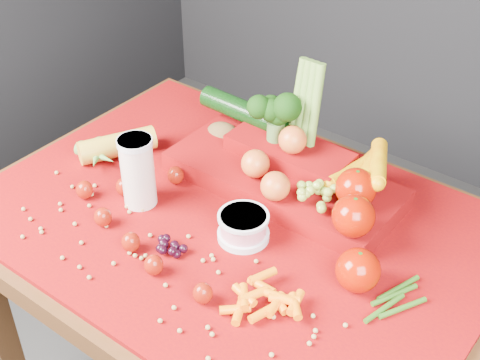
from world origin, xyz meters
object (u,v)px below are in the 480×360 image
Objects in this scene: yogurt_bowl at (243,226)px; produce_mound at (297,170)px; table at (234,256)px; milk_glass at (138,169)px.

produce_mound is at bearing 90.25° from yogurt_bowl.
table is at bearing -108.27° from produce_mound.
produce_mound is (0.05, 0.15, 0.17)m from table.
produce_mound reaches higher than milk_glass.
yogurt_bowl is (0.05, -0.04, 0.14)m from table.
table is 1.78× the size of produce_mound.
produce_mound is (-0.00, 0.19, 0.03)m from yogurt_bowl.
table is 0.23m from produce_mound.
yogurt_bowl is at bearing -35.15° from table.
produce_mound is at bearing 43.38° from milk_glass.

